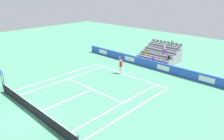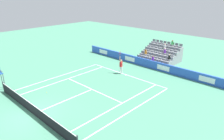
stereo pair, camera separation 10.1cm
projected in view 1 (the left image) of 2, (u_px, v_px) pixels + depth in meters
ground_plane at (33, 114)px, 17.24m from camera, size 80.00×80.00×0.00m
line_baseline at (126, 75)px, 25.32m from camera, size 10.97×0.10×0.01m
line_service at (92, 89)px, 21.59m from camera, size 8.23×0.10×0.01m
line_centre_service at (66, 100)px, 19.41m from camera, size 0.10×6.40×0.01m
line_singles_sideline_left at (65, 80)px, 23.92m from camera, size 0.10×11.89×0.01m
line_singles_sideline_right at (119, 105)px, 18.63m from camera, size 0.10×11.89×0.01m
line_doubles_sideline_left at (58, 77)px, 24.80m from camera, size 0.10×11.89×0.01m
line_doubles_sideline_right at (131, 111)px, 17.75m from camera, size 0.10×11.89×0.01m
line_centre_mark at (126, 75)px, 25.25m from camera, size 0.10×0.20×0.01m
sponsor_barrier at (146, 63)px, 27.83m from camera, size 21.23×0.22×1.07m
tennis_net at (33, 109)px, 17.06m from camera, size 11.97×0.10×1.07m
tennis_player at (121, 66)px, 25.39m from camera, size 0.53×0.36×2.85m
stadium_stand at (160, 55)px, 30.15m from camera, size 4.96×4.75×2.94m
loose_tennis_ball at (47, 92)px, 20.85m from camera, size 0.07×0.07×0.07m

